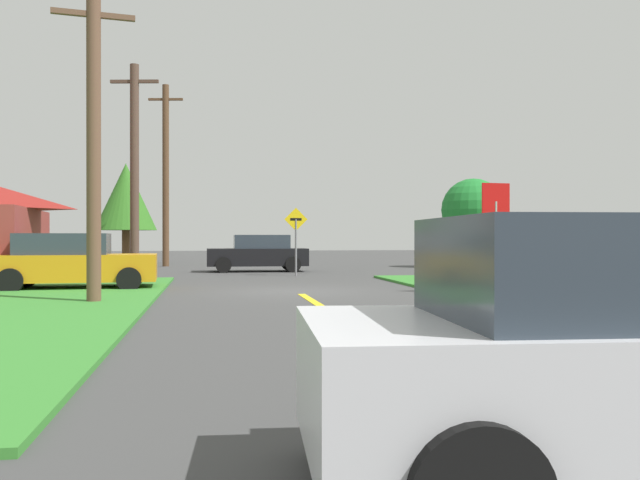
{
  "coord_description": "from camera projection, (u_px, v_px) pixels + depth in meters",
  "views": [
    {
      "loc": [
        -2.38,
        -18.87,
        1.5
      ],
      "look_at": [
        0.99,
        2.04,
        1.43
      ],
      "focal_mm": 38.3,
      "sensor_mm": 36.0,
      "label": 1
    }
  ],
  "objects": [
    {
      "name": "ground_plane",
      "position": [
        297.0,
        291.0,
        19.01
      ],
      "size": [
        120.0,
        120.0,
        0.0
      ],
      "primitive_type": "plane",
      "color": "#414141"
    },
    {
      "name": "utility_pole_far",
      "position": [
        166.0,
        174.0,
        35.57
      ],
      "size": [
        1.79,
        0.42,
        9.48
      ],
      "color": "brown",
      "rests_on": "ground"
    },
    {
      "name": "pine_tree_center",
      "position": [
        126.0,
        197.0,
        39.42
      ],
      "size": [
        3.52,
        3.52,
        5.8
      ],
      "color": "brown",
      "rests_on": "ground"
    },
    {
      "name": "lane_stripe_center",
      "position": [
        358.0,
        329.0,
        11.11
      ],
      "size": [
        0.2,
        14.0,
        0.01
      ],
      "primitive_type": "cube",
      "color": "yellow",
      "rests_on": "ground"
    },
    {
      "name": "stop_sign",
      "position": [
        496.0,
        215.0,
        18.17
      ],
      "size": [
        0.82,
        0.14,
        2.95
      ],
      "rotation": [
        0.0,
        0.0,
        3.27
      ],
      "color": "#9EA0A8",
      "rests_on": "ground"
    },
    {
      "name": "car_approaching_junction",
      "position": [
        258.0,
        253.0,
        30.1
      ],
      "size": [
        4.39,
        1.97,
        1.62
      ],
      "rotation": [
        0.0,
        0.0,
        3.14
      ],
      "color": "black",
      "rests_on": "ground"
    },
    {
      "name": "parked_car_near_building",
      "position": [
        72.0,
        262.0,
        19.42
      ],
      "size": [
        4.6,
        2.22,
        1.62
      ],
      "rotation": [
        0.0,
        0.0,
        0.05
      ],
      "color": "orange",
      "rests_on": "ground"
    },
    {
      "name": "car_on_crossroad",
      "position": [
        552.0,
        255.0,
        27.05
      ],
      "size": [
        2.38,
        4.05,
        1.62
      ],
      "rotation": [
        0.0,
        0.0,
        1.66
      ],
      "color": "white",
      "rests_on": "ground"
    },
    {
      "name": "utility_pole_near",
      "position": [
        94.0,
        142.0,
        15.25
      ],
      "size": [
        1.79,
        0.42,
        7.05
      ],
      "color": "brown",
      "rests_on": "ground"
    },
    {
      "name": "utility_pole_mid",
      "position": [
        135.0,
        169.0,
        25.35
      ],
      "size": [
        1.79,
        0.44,
        7.95
      ],
      "color": "#4F392F",
      "rests_on": "ground"
    },
    {
      "name": "direction_sign",
      "position": [
        296.0,
        234.0,
        26.54
      ],
      "size": [
        0.91,
        0.08,
        2.66
      ],
      "color": "slate",
      "rests_on": "ground"
    },
    {
      "name": "oak_tree_left",
      "position": [
        473.0,
        210.0,
        34.08
      ],
      "size": [
        3.15,
        3.15,
        4.46
      ],
      "color": "brown",
      "rests_on": "ground"
    }
  ]
}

